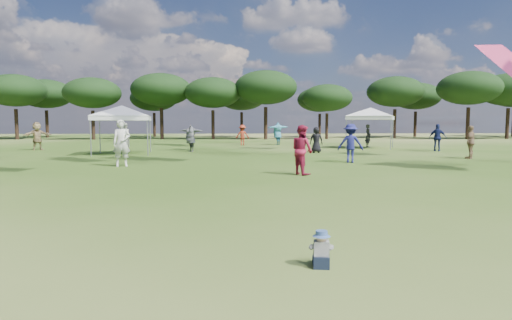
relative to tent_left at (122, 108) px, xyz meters
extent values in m
cylinder|color=black|center=(-17.07, 23.33, -1.00)|extent=(0.38, 0.38, 3.32)
ellipsoid|color=black|center=(-17.07, 23.33, 2.65)|extent=(6.44, 6.44, 3.47)
cylinder|color=black|center=(-8.66, 22.61, -1.08)|extent=(0.36, 0.36, 3.14)
ellipsoid|color=black|center=(-8.66, 22.61, 2.38)|extent=(6.11, 6.11, 3.29)
cylinder|color=black|center=(-1.54, 24.13, -0.92)|extent=(0.40, 0.40, 3.46)
ellipsoid|color=black|center=(-1.54, 24.13, 2.89)|extent=(6.73, 6.73, 3.63)
cylinder|color=black|center=(4.27, 22.95, -1.05)|extent=(0.37, 0.37, 3.21)
ellipsoid|color=black|center=(4.27, 22.95, 2.48)|extent=(6.24, 6.24, 3.36)
cylinder|color=black|center=(10.10, 22.49, -0.88)|extent=(0.41, 0.41, 3.56)
ellipsoid|color=black|center=(10.10, 22.49, 3.04)|extent=(6.91, 6.91, 3.73)
cylinder|color=black|center=(17.04, 22.83, -1.21)|extent=(0.33, 0.33, 2.88)
ellipsoid|color=black|center=(17.04, 22.83, 1.96)|extent=(5.60, 5.60, 3.02)
cylinder|color=black|center=(25.81, 25.29, -0.93)|extent=(0.39, 0.39, 3.44)
ellipsoid|color=black|center=(25.81, 25.29, 2.85)|extent=(6.69, 6.69, 3.60)
cylinder|color=black|center=(32.62, 21.37, -0.89)|extent=(0.40, 0.40, 3.53)
ellipsoid|color=black|center=(32.62, 21.37, 3.00)|extent=(6.86, 6.86, 3.70)
cylinder|color=black|center=(37.49, 21.78, -0.92)|extent=(0.40, 0.40, 3.47)
ellipsoid|color=black|center=(37.49, 21.78, 2.89)|extent=(6.74, 6.74, 3.63)
cylinder|color=black|center=(-16.55, 29.88, -0.97)|extent=(0.39, 0.39, 3.37)
ellipsoid|color=black|center=(-16.55, 29.88, 2.74)|extent=(6.54, 6.54, 3.53)
cylinder|color=black|center=(-3.67, 31.63, -1.10)|extent=(0.36, 0.36, 3.11)
ellipsoid|color=black|center=(-3.67, 31.63, 2.33)|extent=(6.05, 6.05, 3.26)
cylinder|color=black|center=(7.67, 30.84, -1.05)|extent=(0.37, 0.37, 3.20)
ellipsoid|color=black|center=(7.67, 30.84, 2.46)|extent=(6.21, 6.21, 3.35)
cylinder|color=black|center=(17.67, 29.66, -1.16)|extent=(0.34, 0.34, 2.99)
ellipsoid|color=black|center=(17.67, 29.66, 2.13)|extent=(5.81, 5.81, 3.13)
cylinder|color=black|center=(30.46, 30.06, -1.00)|extent=(0.38, 0.38, 3.31)
ellipsoid|color=black|center=(30.46, 30.06, 2.64)|extent=(6.43, 6.43, 3.47)
cylinder|color=gray|center=(-1.27, -1.65, -1.60)|extent=(0.06, 0.06, 2.10)
cylinder|color=gray|center=(1.65, -1.27, -1.60)|extent=(0.06, 0.06, 2.10)
cylinder|color=gray|center=(-1.65, 1.27, -1.60)|extent=(0.06, 0.06, 2.10)
cylinder|color=gray|center=(1.27, 1.65, -1.60)|extent=(0.06, 0.06, 2.10)
cube|color=silver|center=(0.00, 0.00, -0.60)|extent=(3.47, 3.47, 0.25)
pyramid|color=silver|center=(0.00, 0.00, 0.12)|extent=(6.26, 6.26, 0.60)
cylinder|color=gray|center=(14.18, 4.32, -1.55)|extent=(0.06, 0.06, 2.20)
cylinder|color=gray|center=(16.87, 3.13, -1.55)|extent=(0.06, 0.06, 2.20)
cylinder|color=gray|center=(15.36, 7.01, -1.55)|extent=(0.06, 0.06, 2.20)
cylinder|color=gray|center=(18.05, 5.82, -1.55)|extent=(0.06, 0.06, 2.20)
cube|color=silver|center=(16.11, 5.07, -0.50)|extent=(4.09, 4.09, 0.25)
pyramid|color=silver|center=(16.11, 5.07, 0.22)|extent=(5.78, 5.78, 0.60)
cube|color=black|center=(7.24, -19.78, -2.58)|extent=(0.22, 0.22, 0.15)
cube|color=black|center=(7.19, -19.63, -2.61)|extent=(0.10, 0.19, 0.08)
cube|color=black|center=(7.32, -19.65, -2.61)|extent=(0.10, 0.19, 0.08)
cube|color=white|center=(7.24, -19.78, -2.42)|extent=(0.20, 0.16, 0.19)
cylinder|color=white|center=(7.13, -19.71, -2.42)|extent=(0.09, 0.19, 0.12)
cylinder|color=white|center=(7.36, -19.75, -2.42)|extent=(0.09, 0.19, 0.12)
sphere|color=#E0B293|center=(7.24, -19.78, -2.28)|extent=(0.13, 0.13, 0.13)
cone|color=#527DC1|center=(7.24, -19.78, -2.25)|extent=(0.22, 0.22, 0.02)
cylinder|color=#527DC1|center=(7.24, -19.78, -2.22)|extent=(0.14, 0.14, 0.06)
imported|color=black|center=(11.30, 0.46, -1.88)|extent=(0.82, 0.59, 1.56)
imported|color=#2A6A80|center=(10.07, 10.34, -1.73)|extent=(2.17, 1.90, 1.85)
imported|color=beige|center=(-1.52, 6.82, -1.75)|extent=(0.77, 0.94, 1.81)
imported|color=maroon|center=(7.14, 9.55, -1.83)|extent=(1.06, 0.61, 1.64)
imported|color=#47484C|center=(3.67, 2.10, -1.82)|extent=(1.94, 1.73, 1.67)
imported|color=beige|center=(1.69, -7.06, -1.69)|extent=(0.80, 0.64, 1.92)
imported|color=#7F6045|center=(18.14, -4.21, -1.82)|extent=(0.98, 0.98, 1.67)
imported|color=navy|center=(19.32, 1.55, -1.79)|extent=(1.09, 0.85, 1.73)
imported|color=navy|center=(11.54, -5.96, -1.78)|extent=(1.26, 0.92, 1.75)
imported|color=maroon|center=(8.61, -10.29, -1.80)|extent=(0.96, 1.04, 1.71)
imported|color=#957A51|center=(-6.63, 4.34, -1.72)|extent=(1.74, 1.46, 1.88)
imported|color=#2B2A2F|center=(16.36, 6.27, -1.81)|extent=(0.44, 0.64, 1.70)
plane|color=#BC2F58|center=(16.55, -9.34, 1.35)|extent=(2.96, 2.46, 1.82)
camera|label=1|loc=(6.12, -24.85, -0.88)|focal=30.00mm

